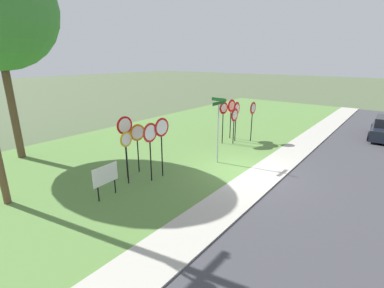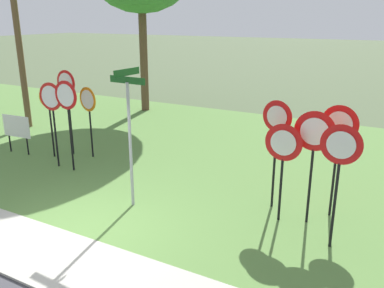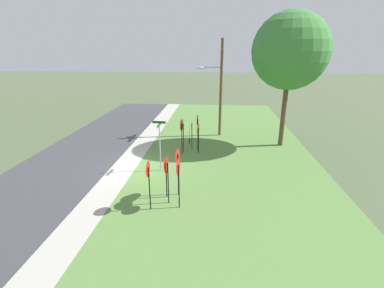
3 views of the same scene
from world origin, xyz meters
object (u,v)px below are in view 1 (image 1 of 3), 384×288
Objects in this scene: yield_sign_near_left at (235,118)px; stop_sign_far_center at (126,147)px; stop_sign_near_left at (162,134)px; street_name_post at (218,125)px; stop_sign_far_left at (138,138)px; notice_board at (106,176)px; stop_sign_far_right at (125,134)px; yield_sign_center at (237,112)px; yield_sign_far_left at (253,112)px; yield_sign_near_right at (231,109)px; yield_sign_far_right at (224,113)px; stop_sign_near_right at (150,139)px.

stop_sign_far_center is at bearing 176.08° from yield_sign_near_left.
street_name_post is (2.87, -0.96, -0.02)m from stop_sign_near_left.
stop_sign_far_left is 1.78× the size of notice_board.
stop_sign_near_left is 0.96× the size of stop_sign_far_right.
yield_sign_center is at bearing 2.19° from stop_sign_near_left.
stop_sign_far_right is at bearing 172.12° from yield_sign_near_left.
stop_sign_far_left is 0.70× the size of street_name_post.
stop_sign_near_left is at bearing 178.64° from yield_sign_center.
yield_sign_far_left is at bearing -24.66° from yield_sign_near_left.
yield_sign_near_right is at bearing 6.78° from stop_sign_near_left.
yield_sign_near_right reaches higher than stop_sign_far_left.
stop_sign_far_left is 1.02× the size of yield_sign_near_left.
stop_sign_far_center is 7.19m from yield_sign_far_right.
yield_sign_far_right is 0.79× the size of street_name_post.
stop_sign_far_right reaches higher than stop_sign_near_right.
stop_sign_near_right is 1.12× the size of stop_sign_far_left.
stop_sign_near_right is at bearing -164.52° from yield_sign_far_right.
stop_sign_near_left is at bearing -179.47° from yield_sign_near_left.
yield_sign_near_right is 1.00× the size of yield_sign_far_right.
stop_sign_far_center is at bearing 174.21° from yield_sign_center.
stop_sign_far_center reaches higher than notice_board.
yield_sign_near_right is at bearing 1.57° from stop_sign_near_right.
yield_sign_near_right is 1.37m from yield_sign_far_left.
stop_sign_near_right is 2.28m from notice_board.
street_name_post is at bearing -23.68° from stop_sign_far_left.
street_name_post reaches higher than stop_sign_far_left.
stop_sign_near_left is 0.64m from stop_sign_near_right.
yield_sign_near_left is 0.64m from yield_sign_center.
stop_sign_near_right is 0.99× the size of yield_sign_far_right.
yield_sign_far_left is (7.94, -0.66, 0.00)m from stop_sign_near_right.
yield_sign_far_right is 1.03× the size of yield_sign_center.
yield_sign_near_left is 0.89× the size of yield_sign_far_left.
stop_sign_near_left is 1.06× the size of yield_sign_far_left.
yield_sign_center is 3.96m from street_name_post.
stop_sign_near_left is at bearing -42.81° from stop_sign_far_right.
stop_sign_near_right is at bearing -12.26° from notice_board.
stop_sign_far_center is 7.54m from yield_sign_near_left.
stop_sign_near_right is 6.75m from yield_sign_near_left.
stop_sign_far_left is 7.84m from yield_sign_far_left.
street_name_post is (-3.24, -0.91, 0.28)m from yield_sign_near_left.
stop_sign_far_left is 1.23m from stop_sign_far_center.
stop_sign_near_right is at bearing -65.26° from stop_sign_far_right.
stop_sign_near_left reaches higher than yield_sign_far_left.
stop_sign_far_left is at bearing 170.28° from yield_sign_near_left.
yield_sign_center is (6.99, -1.03, 0.23)m from stop_sign_far_left.
stop_sign_far_right is 1.10× the size of yield_sign_far_left.
stop_sign_near_left is 7.33m from yield_sign_far_left.
yield_sign_center is at bearing 131.01° from yield_sign_far_left.
stop_sign_far_center is at bearing 140.50° from stop_sign_near_right.
yield_sign_far_right is at bearing -164.11° from yield_sign_near_right.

